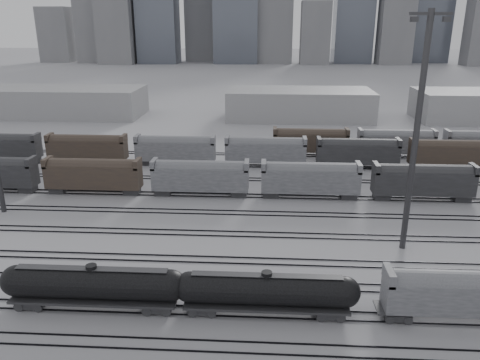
# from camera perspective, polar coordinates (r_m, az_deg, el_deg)

# --- Properties ---
(ground) EXTENTS (900.00, 900.00, 0.00)m
(ground) POSITION_cam_1_polar(r_m,az_deg,el_deg) (44.81, 1.22, -16.63)
(ground) COLOR silver
(ground) RESTS_ON ground
(tracks) EXTENTS (220.00, 71.50, 0.16)m
(tracks) POSITION_cam_1_polar(r_m,az_deg,el_deg) (59.89, 1.89, -6.83)
(tracks) COLOR black
(tracks) RESTS_ON ground
(tank_car_a) EXTENTS (17.73, 2.96, 4.38)m
(tank_car_a) POSITION_cam_1_polar(r_m,az_deg,el_deg) (47.04, -17.46, -12.05)
(tank_car_a) COLOR #262629
(tank_car_a) RESTS_ON ground
(tank_car_b) EXTENTS (17.12, 2.85, 4.23)m
(tank_car_b) POSITION_cam_1_polar(r_m,az_deg,el_deg) (44.26, 3.24, -13.34)
(tank_car_b) COLOR #262629
(tank_car_b) RESTS_ON ground
(hopper_car_a) EXTENTS (13.66, 2.71, 4.89)m
(hopper_car_a) POSITION_cam_1_polar(r_m,az_deg,el_deg) (47.36, 25.37, -12.20)
(hopper_car_a) COLOR #262629
(hopper_car_a) RESTS_ON ground
(light_mast_c) EXTENTS (4.36, 0.70, 27.26)m
(light_mast_c) POSITION_cam_1_polar(r_m,az_deg,el_deg) (55.80, 20.73, 5.67)
(light_mast_c) COLOR #363638
(light_mast_c) RESTS_ON ground
(bg_string_near) EXTENTS (151.00, 3.00, 5.60)m
(bg_string_near) POSITION_cam_1_polar(r_m,az_deg,el_deg) (72.62, 8.56, -0.04)
(bg_string_near) COLOR gray
(bg_string_near) RESTS_ON ground
(bg_string_mid) EXTENTS (151.00, 3.00, 5.60)m
(bg_string_mid) POSITION_cam_1_polar(r_m,az_deg,el_deg) (89.20, 14.13, 3.15)
(bg_string_mid) COLOR #262629
(bg_string_mid) RESTS_ON ground
(bg_string_far) EXTENTS (66.00, 3.00, 5.60)m
(bg_string_far) POSITION_cam_1_polar(r_m,az_deg,el_deg) (101.32, 23.12, 4.04)
(bg_string_far) COLOR #45372B
(bg_string_far) RESTS_ON ground
(warehouse_left) EXTENTS (50.00, 18.00, 8.00)m
(warehouse_left) POSITION_cam_1_polar(r_m,az_deg,el_deg) (146.72, -21.58, 8.88)
(warehouse_left) COLOR #AEAEB1
(warehouse_left) RESTS_ON ground
(warehouse_mid) EXTENTS (40.00, 18.00, 8.00)m
(warehouse_mid) POSITION_cam_1_polar(r_m,az_deg,el_deg) (133.61, 7.21, 9.17)
(warehouse_mid) COLOR #AEAEB1
(warehouse_mid) RESTS_ON ground
(skyline) EXTENTS (316.00, 22.40, 95.00)m
(skyline) POSITION_cam_1_polar(r_m,az_deg,el_deg) (316.76, 5.48, 20.29)
(skyline) COLOR gray
(skyline) RESTS_ON ground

